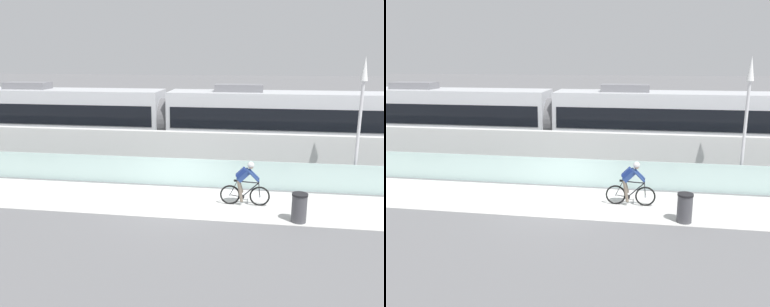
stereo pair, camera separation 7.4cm
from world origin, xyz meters
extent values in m
plane|color=slate|center=(0.00, 0.00, 0.00)|extent=(200.00, 200.00, 0.00)
cube|color=silver|center=(0.00, 0.00, 0.01)|extent=(32.00, 3.20, 0.01)
cube|color=silver|center=(0.00, 1.85, 0.58)|extent=(32.00, 0.05, 1.15)
cube|color=silver|center=(0.00, 3.65, 0.96)|extent=(32.00, 0.36, 1.92)
cube|color=#595654|center=(0.00, 6.13, 0.00)|extent=(32.00, 0.08, 0.01)
cube|color=#595654|center=(0.00, 7.57, 0.00)|extent=(32.00, 0.08, 0.01)
cube|color=silver|center=(-7.59, 6.85, 1.90)|extent=(11.00, 2.50, 3.10)
cube|color=black|center=(-7.59, 6.85, 2.25)|extent=(10.56, 2.54, 1.04)
cube|color=#14724C|center=(-7.59, 6.85, 0.53)|extent=(10.78, 2.53, 0.28)
cube|color=slate|center=(-9.57, 6.85, 3.63)|extent=(2.40, 1.10, 0.36)
cube|color=#232326|center=(-11.11, 6.85, 0.36)|extent=(1.40, 1.88, 0.20)
cylinder|color=black|center=(-11.11, 6.13, 0.30)|extent=(0.60, 0.10, 0.60)
cylinder|color=black|center=(-11.11, 7.57, 0.30)|extent=(0.60, 0.10, 0.60)
cube|color=#232326|center=(-4.07, 6.85, 0.36)|extent=(1.40, 1.88, 0.20)
cylinder|color=black|center=(-4.07, 6.13, 0.30)|extent=(0.60, 0.10, 0.60)
cylinder|color=black|center=(-4.07, 7.57, 0.30)|extent=(0.60, 0.10, 0.60)
cube|color=silver|center=(3.91, 6.85, 1.90)|extent=(11.00, 2.50, 3.10)
cube|color=black|center=(3.91, 6.85, 2.25)|extent=(10.56, 2.54, 1.04)
cube|color=#14724C|center=(3.91, 6.85, 0.53)|extent=(10.78, 2.53, 0.28)
cube|color=slate|center=(1.93, 6.85, 3.63)|extent=(2.40, 1.10, 0.36)
cube|color=#232326|center=(0.39, 6.85, 0.36)|extent=(1.40, 1.88, 0.20)
cylinder|color=black|center=(0.39, 6.13, 0.30)|extent=(0.60, 0.10, 0.60)
cylinder|color=black|center=(0.39, 7.57, 0.30)|extent=(0.60, 0.10, 0.60)
cube|color=#232326|center=(7.43, 6.85, 0.36)|extent=(1.40, 1.88, 0.20)
cylinder|color=black|center=(7.43, 6.13, 0.30)|extent=(0.60, 0.10, 0.60)
cylinder|color=black|center=(7.43, 7.57, 0.30)|extent=(0.60, 0.10, 0.60)
cylinder|color=#59595B|center=(-1.84, 6.85, 1.90)|extent=(0.60, 2.30, 2.30)
torus|color=black|center=(3.01, 0.00, 0.36)|extent=(0.72, 0.06, 0.72)
cylinder|color=#99999E|center=(3.01, 0.00, 0.36)|extent=(0.07, 0.10, 0.07)
torus|color=black|center=(1.96, 0.00, 0.36)|extent=(0.72, 0.06, 0.72)
cylinder|color=#99999E|center=(1.96, 0.00, 0.36)|extent=(0.07, 0.10, 0.07)
cylinder|color=black|center=(2.68, 0.00, 0.57)|extent=(0.60, 0.04, 0.58)
cylinder|color=black|center=(2.30, 0.00, 0.59)|extent=(0.22, 0.04, 0.59)
cylinder|color=black|center=(2.59, 0.00, 0.86)|extent=(0.76, 0.04, 0.07)
cylinder|color=black|center=(2.18, 0.00, 0.33)|extent=(0.43, 0.03, 0.09)
cylinder|color=black|center=(2.09, 0.00, 0.62)|extent=(0.27, 0.02, 0.53)
cylinder|color=black|center=(2.99, 0.00, 0.60)|extent=(0.08, 0.03, 0.49)
cube|color=black|center=(2.21, 0.00, 0.90)|extent=(0.24, 0.10, 0.05)
cylinder|color=black|center=(2.96, 0.00, 0.95)|extent=(0.03, 0.58, 0.03)
cylinder|color=#262628|center=(2.39, 0.00, 0.30)|extent=(0.18, 0.02, 0.18)
cube|color=navy|center=(2.43, 0.00, 1.11)|extent=(0.50, 0.28, 0.51)
cube|color=navy|center=(2.34, 0.00, 1.21)|extent=(0.38, 0.30, 0.38)
sphere|color=tan|center=(2.67, 0.00, 1.46)|extent=(0.20, 0.20, 0.20)
sphere|color=silver|center=(2.67, 0.00, 1.49)|extent=(0.23, 0.23, 0.23)
cylinder|color=navy|center=(2.79, -0.16, 1.12)|extent=(0.41, 0.08, 0.41)
cylinder|color=navy|center=(2.79, 0.16, 1.12)|extent=(0.41, 0.08, 0.41)
cylinder|color=#726656|center=(2.32, -0.09, 0.55)|extent=(0.25, 0.11, 0.79)
cylinder|color=#726656|center=(2.32, 0.09, 0.69)|extent=(0.25, 0.11, 0.52)
cylinder|color=gray|center=(6.68, 2.15, 0.10)|extent=(0.24, 0.24, 0.20)
cylinder|color=silver|center=(6.68, 2.15, 2.20)|extent=(0.12, 0.12, 4.20)
cone|color=white|center=(6.68, 2.15, 4.75)|extent=(0.28, 0.28, 0.90)
cylinder|color=#47474C|center=(4.24, -1.25, 0.45)|extent=(0.48, 0.48, 0.90)
cylinder|color=black|center=(4.24, -1.25, 0.93)|extent=(0.51, 0.51, 0.06)
camera|label=1|loc=(2.66, -13.57, 5.19)|focal=37.32mm
camera|label=2|loc=(2.73, -13.56, 5.19)|focal=37.32mm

